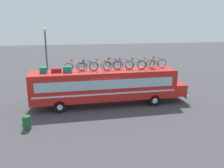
% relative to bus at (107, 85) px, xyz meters
% --- Properties ---
extents(ground_plane, '(120.00, 120.00, 0.00)m').
position_rel_bus_xyz_m(ground_plane, '(-0.21, -0.00, -1.67)').
color(ground_plane, '#423F44').
extents(bus, '(12.46, 2.45, 2.81)m').
position_rel_bus_xyz_m(bus, '(0.00, 0.00, 0.00)').
color(bus, red).
rests_on(bus, ground).
extents(luggage_bag_1, '(0.53, 0.44, 0.44)m').
position_rel_bus_xyz_m(luggage_bag_1, '(-4.77, 0.07, 1.36)').
color(luggage_bag_1, '#1E7F66').
rests_on(luggage_bag_1, bus).
extents(luggage_bag_2, '(0.76, 0.45, 0.30)m').
position_rel_bus_xyz_m(luggage_bag_2, '(-3.84, 0.09, 1.29)').
color(luggage_bag_2, maroon).
rests_on(luggage_bag_2, bus).
extents(luggage_bag_3, '(0.65, 0.40, 0.44)m').
position_rel_bus_xyz_m(luggage_bag_3, '(-3.04, -0.10, 1.36)').
color(luggage_bag_3, '#1E7F66').
rests_on(luggage_bag_3, bus).
extents(rooftop_bicycle_1, '(1.76, 0.44, 0.90)m').
position_rel_bus_xyz_m(rooftop_bicycle_1, '(-2.38, 0.20, 1.52)').
color(rooftop_bicycle_1, black).
rests_on(rooftop_bicycle_1, bus).
extents(rooftop_bicycle_2, '(1.65, 0.44, 0.86)m').
position_rel_bus_xyz_m(rooftop_bicycle_2, '(-1.51, 0.26, 1.51)').
color(rooftop_bicycle_2, black).
rests_on(rooftop_bicycle_2, bus).
extents(rooftop_bicycle_3, '(1.81, 0.44, 0.94)m').
position_rel_bus_xyz_m(rooftop_bicycle_3, '(-0.49, -0.11, 1.54)').
color(rooftop_bicycle_3, black).
rests_on(rooftop_bicycle_3, bus).
extents(rooftop_bicycle_4, '(1.79, 0.44, 0.97)m').
position_rel_bus_xyz_m(rooftop_bicycle_4, '(0.45, 0.15, 1.55)').
color(rooftop_bicycle_4, black).
rests_on(rooftop_bicycle_4, bus).
extents(rooftop_bicycle_5, '(1.73, 0.44, 0.90)m').
position_rel_bus_xyz_m(rooftop_bicycle_5, '(1.38, 0.26, 1.52)').
color(rooftop_bicycle_5, black).
rests_on(rooftop_bicycle_5, bus).
extents(rooftop_bicycle_6, '(1.70, 0.44, 0.94)m').
position_rel_bus_xyz_m(rooftop_bicycle_6, '(2.33, -0.01, 1.53)').
color(rooftop_bicycle_6, black).
rests_on(rooftop_bicycle_6, bus).
extents(rooftop_bicycle_7, '(1.72, 0.44, 0.96)m').
position_rel_bus_xyz_m(rooftop_bicycle_7, '(3.28, -0.24, 1.54)').
color(rooftop_bicycle_7, black).
rests_on(rooftop_bicycle_7, bus).
extents(rooftop_bicycle_8, '(1.75, 0.44, 0.97)m').
position_rel_bus_xyz_m(rooftop_bicycle_8, '(4.16, 0.12, 1.54)').
color(rooftop_bicycle_8, black).
rests_on(rooftop_bicycle_8, bus).
extents(trash_bin, '(0.50, 0.50, 0.85)m').
position_rel_bus_xyz_m(trash_bin, '(-5.71, -3.46, -1.24)').
color(trash_bin, '#1E592D').
rests_on(trash_bin, ground).
extents(street_lamp, '(0.35, 0.35, 5.99)m').
position_rel_bus_xyz_m(street_lamp, '(-4.86, 6.26, 2.02)').
color(street_lamp, '#38383D').
rests_on(street_lamp, ground).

